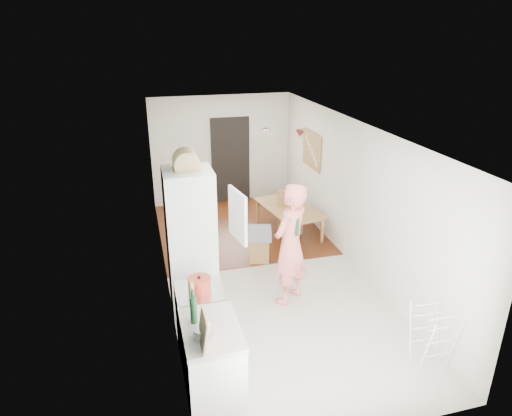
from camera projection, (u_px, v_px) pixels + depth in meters
name	position (u px, v px, depth m)	size (l,w,h in m)	color
room_shell	(263.00, 203.00, 7.36)	(3.20, 7.00, 2.50)	beige
floor	(263.00, 271.00, 7.82)	(3.20, 7.00, 0.01)	#BAAD9D
wood_floor_overlay	(238.00, 228.00, 9.48)	(3.20, 3.30, 0.01)	#5B2D17
sage_wall_panel	(173.00, 230.00, 4.96)	(0.02, 3.00, 1.30)	slate
tile_splashback	(183.00, 313.00, 4.73)	(0.02, 1.90, 0.50)	black
doorway_recess	(231.00, 160.00, 10.62)	(0.90, 0.04, 2.00)	black
base_cabinet	(212.00, 363.00, 5.07)	(0.60, 0.90, 0.86)	white
worktop	(211.00, 329.00, 4.89)	(0.62, 0.92, 0.06)	beige
range_cooker	(202.00, 323.00, 5.73)	(0.60, 0.60, 0.88)	white
cooker_top	(200.00, 292.00, 5.56)	(0.60, 0.60, 0.04)	#B7B7B9
fridge_housing	(191.00, 243.00, 6.42)	(0.66, 0.66, 2.15)	white
fridge_door	(238.00, 215.00, 6.12)	(0.56, 0.04, 0.70)	white
fridge_interior	(212.00, 209.00, 6.32)	(0.02, 0.52, 0.66)	white
pinboard	(312.00, 150.00, 9.33)	(0.03, 0.90, 0.70)	tan
pinboard_frame	(311.00, 150.00, 9.32)	(0.01, 0.94, 0.74)	#AE794B
wall_sconce	(300.00, 134.00, 9.83)	(0.18, 0.18, 0.16)	maroon
person	(290.00, 234.00, 6.61)	(0.81, 0.53, 2.22)	#ED766C
dining_table	(290.00, 221.00, 9.22)	(1.33, 0.74, 0.47)	#AE794B
dining_chair	(290.00, 213.00, 9.09)	(0.37, 0.37, 0.89)	#AE794B
stool	(259.00, 249.00, 8.10)	(0.34, 0.34, 0.44)	#AE794B
grey_drape	(260.00, 233.00, 7.99)	(0.40, 0.40, 0.18)	gray
drying_rack	(432.00, 337.00, 5.55)	(0.41, 0.37, 0.79)	white
bread_bin	(186.00, 162.00, 6.00)	(0.36, 0.34, 0.19)	tan
red_casserole	(199.00, 284.00, 5.53)	(0.29, 0.29, 0.17)	red
steel_pan	(203.00, 332.00, 4.72)	(0.21, 0.21, 0.10)	#B7B7B9
held_bottle	(297.00, 227.00, 6.46)	(0.06, 0.06, 0.26)	#1B4121
bottle_a	(194.00, 310.00, 4.89)	(0.08, 0.08, 0.33)	#1B4121
bottle_b	(194.00, 310.00, 4.92)	(0.07, 0.07, 0.30)	#1B4121
bottle_c	(206.00, 330.00, 4.65)	(0.09, 0.09, 0.21)	silver
pepper_mill_front	(191.00, 294.00, 5.29)	(0.06, 0.06, 0.20)	tan
pepper_mill_back	(192.00, 296.00, 5.24)	(0.06, 0.06, 0.21)	tan
chopping_boards	(203.00, 331.00, 4.52)	(0.04, 0.28, 0.38)	tan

